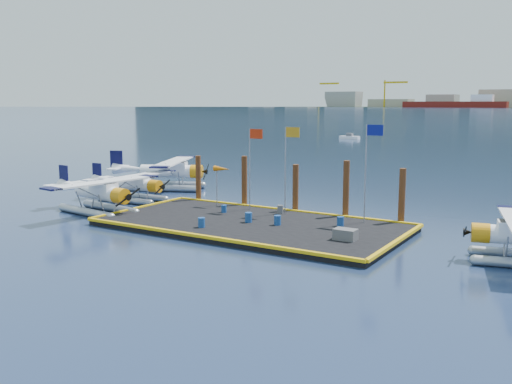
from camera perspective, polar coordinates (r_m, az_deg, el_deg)
ground at (r=38.24m, az=-0.49°, el=-3.61°), size 4000.00×4000.00×0.00m
dock at (r=38.19m, az=-0.49°, el=-3.32°), size 20.00×10.00×0.40m
dock_bumpers at (r=38.13m, az=-0.50°, el=-2.89°), size 20.25×10.25×0.18m
seaplane_a at (r=44.14m, az=-15.28°, el=-0.28°), size 8.67×9.56×3.38m
seaplane_b at (r=49.06m, az=-12.00°, el=0.58°), size 7.79×8.58×3.06m
seaplane_c at (r=55.13m, az=-8.62°, el=1.89°), size 9.67×10.14×3.72m
drum_0 at (r=41.45m, az=-3.23°, el=-1.68°), size 0.39×0.39×0.55m
drum_1 at (r=38.03m, az=-0.76°, el=-2.55°), size 0.47×0.47×0.66m
drum_2 at (r=37.21m, az=2.16°, el=-2.84°), size 0.45×0.45×0.64m
drum_3 at (r=36.68m, az=-5.47°, el=-3.06°), size 0.44×0.44×0.63m
drum_4 at (r=37.23m, az=8.44°, el=-2.93°), size 0.45×0.45×0.63m
drum_5 at (r=40.94m, az=2.44°, el=-1.76°), size 0.44×0.44×0.62m
crate at (r=33.64m, az=8.93°, el=-4.21°), size 1.30×0.87×0.65m
flagpole_red at (r=41.94m, az=-0.40°, el=3.59°), size 1.14×0.08×6.00m
flagpole_yellow at (r=40.43m, az=3.21°, el=3.54°), size 1.14×0.08×6.20m
flagpole_blue at (r=37.94m, az=11.21°, el=3.29°), size 1.14×0.08×6.50m
windsock at (r=43.56m, az=-3.45°, el=2.23°), size 1.40×0.44×3.12m
piling_0 at (r=47.04m, az=-5.79°, el=1.20°), size 0.44×0.44×4.00m
piling_1 at (r=44.46m, az=-1.17°, el=0.92°), size 0.44×0.44×4.20m
piling_2 at (r=42.25m, az=3.97°, el=0.20°), size 0.44×0.44×3.80m
piling_3 at (r=40.53m, az=8.99°, el=0.09°), size 0.44×0.44×4.30m
piling_4 at (r=39.22m, az=14.38°, el=-0.60°), size 0.44×0.44×4.00m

